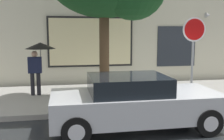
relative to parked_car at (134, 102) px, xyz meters
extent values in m
plane|color=black|center=(1.01, 0.05, -0.66)|extent=(60.00, 60.00, 0.00)
cube|color=gray|center=(1.01, 3.05, -0.59)|extent=(20.00, 4.00, 0.15)
cube|color=beige|center=(1.01, 5.55, 2.84)|extent=(20.00, 0.40, 7.00)
cube|color=black|center=(-0.52, 5.32, 1.27)|extent=(3.63, 0.06, 2.13)
cube|color=beige|center=(-0.52, 5.29, 1.27)|extent=(3.47, 0.03, 1.97)
cube|color=#262B33|center=(3.37, 5.33, 1.04)|extent=(1.80, 0.04, 1.80)
cone|color=#99999E|center=(4.77, 5.20, 2.44)|extent=(0.22, 0.24, 0.24)
cube|color=#B7BABF|center=(0.04, 0.00, -0.08)|extent=(4.10, 1.73, 0.64)
cube|color=black|center=(-0.17, 0.00, 0.45)|extent=(1.84, 1.53, 0.42)
cylinder|color=black|center=(1.54, 0.80, -0.34)|extent=(0.64, 0.22, 0.64)
cylinder|color=silver|center=(1.54, 0.80, -0.34)|extent=(0.35, 0.24, 0.35)
cylinder|color=black|center=(1.54, -0.80, -0.34)|extent=(0.64, 0.22, 0.64)
cylinder|color=silver|center=(1.54, -0.80, -0.34)|extent=(0.35, 0.24, 0.35)
cylinder|color=black|center=(-1.46, 0.80, -0.34)|extent=(0.64, 0.22, 0.64)
cylinder|color=silver|center=(-1.46, 0.80, -0.34)|extent=(0.35, 0.24, 0.35)
cylinder|color=black|center=(-1.46, -0.80, -0.34)|extent=(0.64, 0.22, 0.64)
cylinder|color=silver|center=(-1.46, -0.80, -0.34)|extent=(0.35, 0.24, 0.35)
cylinder|color=black|center=(-2.77, 3.40, -0.12)|extent=(0.14, 0.14, 0.79)
cylinder|color=black|center=(-2.56, 3.40, -0.12)|extent=(0.14, 0.14, 0.79)
cube|color=#191E38|center=(-2.67, 3.40, 0.55)|extent=(0.46, 0.22, 0.56)
sphere|color=tan|center=(-2.67, 3.40, 0.94)|extent=(0.21, 0.21, 0.21)
cylinder|color=#4C4C51|center=(-2.46, 3.40, 0.80)|extent=(0.02, 0.02, 0.90)
cone|color=black|center=(-2.46, 3.40, 1.23)|extent=(1.04, 1.04, 0.22)
cylinder|color=#4C3823|center=(-0.43, 2.03, 0.98)|extent=(0.30, 0.30, 2.98)
cylinder|color=gray|center=(2.34, 1.70, 0.81)|extent=(0.07, 0.07, 2.64)
cylinder|color=white|center=(2.34, 1.66, 1.77)|extent=(0.76, 0.02, 0.76)
cylinder|color=red|center=(2.34, 1.65, 1.77)|extent=(0.66, 0.02, 0.66)
camera|label=1|loc=(-1.68, -6.25, 1.72)|focal=43.40mm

